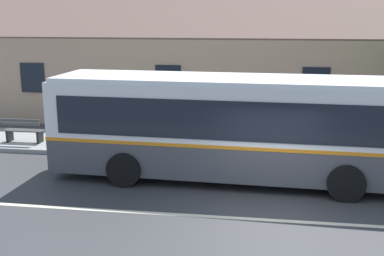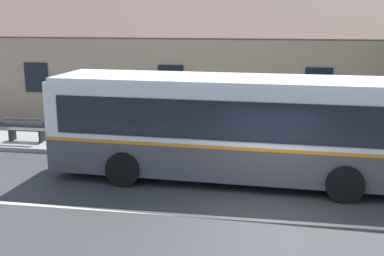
% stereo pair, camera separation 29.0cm
% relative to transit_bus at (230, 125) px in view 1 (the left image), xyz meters
% --- Properties ---
extents(ground_plane, '(300.00, 300.00, 0.00)m').
position_rel_transit_bus_xyz_m(ground_plane, '(1.17, -2.90, -1.65)').
color(ground_plane, '#38383A').
extents(sidewalk_far, '(60.00, 3.00, 0.15)m').
position_rel_transit_bus_xyz_m(sidewalk_far, '(1.17, 3.10, -1.57)').
color(sidewalk_far, gray).
rests_on(sidewalk_far, ground).
extents(lane_divider_stripe, '(60.00, 0.16, 0.01)m').
position_rel_transit_bus_xyz_m(lane_divider_stripe, '(1.17, -2.90, -1.64)').
color(lane_divider_stripe, beige).
rests_on(lane_divider_stripe, ground).
extents(community_building, '(26.78, 9.45, 6.95)m').
position_rel_transit_bus_xyz_m(community_building, '(-0.01, 10.88, 0.39)').
color(community_building, tan).
rests_on(community_building, ground).
extents(transit_bus, '(10.59, 3.06, 3.06)m').
position_rel_transit_bus_xyz_m(transit_bus, '(0.00, 0.00, 0.00)').
color(transit_bus, '#47474C').
rests_on(transit_bus, ground).
extents(bench_by_building, '(1.51, 0.51, 0.94)m').
position_rel_transit_bus_xyz_m(bench_by_building, '(-7.84, 2.51, -1.09)').
color(bench_by_building, '#4C4C4C').
rests_on(bench_by_building, sidewalk_far).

